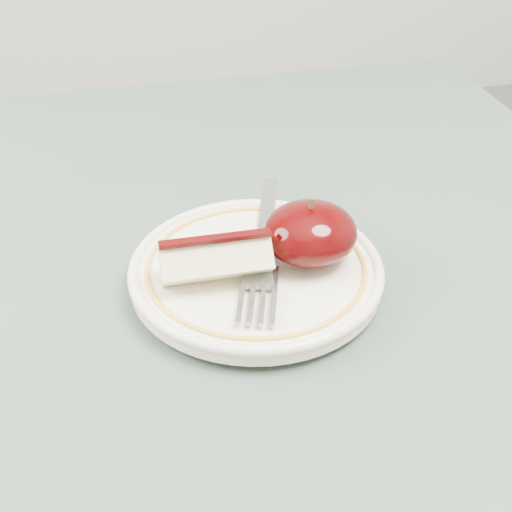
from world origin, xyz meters
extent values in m
cylinder|color=brown|center=(0.40, 0.40, 0.35)|extent=(0.05, 0.05, 0.71)
cube|color=#3E4C43|center=(0.00, 0.00, 0.73)|extent=(0.90, 0.90, 0.04)
cylinder|color=#F2EACB|center=(0.08, 0.02, 0.75)|extent=(0.11, 0.11, 0.01)
cylinder|color=#F2EACB|center=(0.08, 0.02, 0.76)|extent=(0.19, 0.19, 0.01)
torus|color=#F2EACB|center=(0.08, 0.02, 0.77)|extent=(0.20, 0.20, 0.01)
torus|color=gold|center=(0.08, 0.02, 0.77)|extent=(0.17, 0.17, 0.00)
ellipsoid|color=black|center=(0.13, 0.02, 0.79)|extent=(0.07, 0.07, 0.05)
cylinder|color=#472D19|center=(0.13, 0.02, 0.82)|extent=(0.00, 0.00, 0.01)
cube|color=beige|center=(0.05, 0.01, 0.79)|extent=(0.08, 0.04, 0.04)
cube|color=#2E0101|center=(0.05, 0.01, 0.81)|extent=(0.08, 0.01, 0.00)
cube|color=gray|center=(0.11, 0.09, 0.77)|extent=(0.04, 0.10, 0.00)
cube|color=gray|center=(0.09, 0.03, 0.77)|extent=(0.02, 0.03, 0.00)
cube|color=gray|center=(0.08, 0.00, 0.77)|extent=(0.03, 0.03, 0.00)
cube|color=gray|center=(0.08, -0.04, 0.77)|extent=(0.02, 0.04, 0.00)
cube|color=gray|center=(0.08, -0.03, 0.77)|extent=(0.02, 0.04, 0.00)
cube|color=gray|center=(0.07, -0.03, 0.77)|extent=(0.02, 0.04, 0.00)
cube|color=gray|center=(0.06, -0.03, 0.77)|extent=(0.02, 0.04, 0.00)
camera|label=1|loc=(-0.02, -0.41, 1.09)|focal=50.00mm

